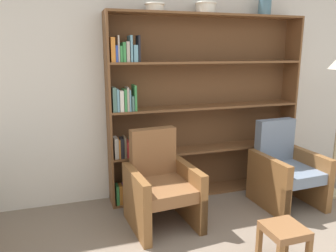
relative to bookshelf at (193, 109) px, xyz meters
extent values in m
cube|color=silver|center=(0.05, 0.16, 0.32)|extent=(12.00, 0.06, 2.75)
cube|color=brown|center=(-1.00, -0.03, 0.01)|extent=(0.02, 0.30, 2.13)
cube|color=brown|center=(1.32, -0.03, 0.01)|extent=(0.02, 0.30, 2.13)
cube|color=brown|center=(0.16, -0.03, 1.06)|extent=(2.30, 0.30, 0.03)
cube|color=brown|center=(0.16, -0.03, -1.04)|extent=(2.30, 0.30, 0.03)
cube|color=brown|center=(0.16, 0.11, 0.01)|extent=(2.30, 0.01, 2.13)
cube|color=#388C47|center=(-0.95, -0.09, -0.92)|extent=(0.03, 0.14, 0.22)
cube|color=orange|center=(-0.92, -0.10, -0.92)|extent=(0.03, 0.12, 0.22)
cube|color=#994C99|center=(-0.87, -0.10, -0.92)|extent=(0.04, 0.13, 0.22)
cube|color=#B2A899|center=(-0.84, -0.09, -0.91)|extent=(0.02, 0.15, 0.23)
cube|color=#B2A899|center=(-0.81, -0.06, -0.90)|extent=(0.02, 0.20, 0.25)
cube|color=black|center=(-0.78, -0.10, -0.92)|extent=(0.03, 0.13, 0.21)
cube|color=black|center=(-0.74, -0.10, -0.89)|extent=(0.04, 0.12, 0.27)
cube|color=red|center=(-0.70, -0.09, -0.91)|extent=(0.03, 0.15, 0.24)
cube|color=brown|center=(0.16, -0.03, -0.50)|extent=(2.30, 0.30, 0.02)
cube|color=#B2A899|center=(-0.95, -0.08, -0.37)|extent=(0.04, 0.16, 0.23)
cube|color=orange|center=(-0.92, -0.09, -0.38)|extent=(0.02, 0.15, 0.21)
cube|color=black|center=(-0.89, -0.10, -0.37)|extent=(0.04, 0.13, 0.22)
cube|color=#7F6B4C|center=(-0.85, -0.09, -0.37)|extent=(0.02, 0.14, 0.23)
cube|color=red|center=(-0.82, -0.08, -0.39)|extent=(0.03, 0.17, 0.18)
cube|color=#4C756B|center=(-0.78, -0.09, -0.38)|extent=(0.02, 0.15, 0.21)
cube|color=red|center=(-0.75, -0.07, -0.40)|extent=(0.03, 0.18, 0.16)
cube|color=black|center=(-0.72, -0.06, -0.40)|extent=(0.03, 0.20, 0.17)
cube|color=#669EB2|center=(-0.69, -0.10, -0.40)|extent=(0.02, 0.13, 0.16)
cube|color=brown|center=(0.16, -0.03, 0.02)|extent=(2.30, 0.30, 0.02)
cube|color=#4C756B|center=(-0.95, -0.10, 0.17)|extent=(0.04, 0.13, 0.26)
cube|color=#669EB2|center=(-0.92, -0.10, 0.16)|extent=(0.02, 0.12, 0.24)
cube|color=white|center=(-0.88, -0.10, 0.15)|extent=(0.04, 0.13, 0.22)
cube|color=#388C47|center=(-0.84, -0.06, 0.16)|extent=(0.03, 0.20, 0.24)
cube|color=#B2A899|center=(-0.81, -0.08, 0.17)|extent=(0.02, 0.16, 0.26)
cube|color=#669EB2|center=(-0.79, -0.08, 0.15)|extent=(0.02, 0.16, 0.23)
cube|color=#4C756B|center=(-0.76, -0.10, 0.12)|extent=(0.02, 0.13, 0.16)
cube|color=#388C47|center=(-0.73, -0.07, 0.17)|extent=(0.02, 0.18, 0.28)
cube|color=brown|center=(0.16, -0.03, 0.54)|extent=(2.30, 0.30, 0.02)
cube|color=orange|center=(-0.95, -0.07, 0.68)|extent=(0.04, 0.18, 0.25)
cube|color=#334CB2|center=(-0.91, -0.08, 0.64)|extent=(0.02, 0.17, 0.17)
cube|color=#B2A899|center=(-0.89, -0.06, 0.69)|extent=(0.02, 0.20, 0.27)
cube|color=#388C47|center=(-0.87, -0.07, 0.64)|extent=(0.03, 0.18, 0.16)
cube|color=#388C47|center=(-0.83, -0.07, 0.66)|extent=(0.03, 0.19, 0.20)
cube|color=#B2A899|center=(-0.80, -0.09, 0.66)|extent=(0.03, 0.15, 0.21)
cube|color=#669EB2|center=(-0.76, -0.06, 0.69)|extent=(0.02, 0.19, 0.27)
cube|color=#669EB2|center=(-0.72, -0.08, 0.64)|extent=(0.04, 0.17, 0.17)
cube|color=black|center=(-0.68, -0.09, 0.69)|extent=(0.02, 0.15, 0.27)
cylinder|color=silver|center=(-0.47, -0.03, 1.12)|extent=(0.19, 0.19, 0.08)
torus|color=silver|center=(-0.47, -0.03, 1.15)|extent=(0.22, 0.22, 0.02)
cylinder|color=silver|center=(0.11, -0.03, 1.14)|extent=(0.22, 0.22, 0.12)
torus|color=silver|center=(0.11, -0.03, 1.19)|extent=(0.24, 0.24, 0.02)
cylinder|color=slate|center=(0.87, -0.03, 1.17)|extent=(0.15, 0.15, 0.19)
cube|color=brown|center=(-0.27, -0.95, -0.87)|extent=(0.08, 0.08, 0.36)
cube|color=brown|center=(-0.84, -1.00, -0.87)|extent=(0.08, 0.08, 0.36)
cube|color=brown|center=(-0.33, -0.34, -0.87)|extent=(0.08, 0.08, 0.36)
cube|color=brown|center=(-0.89, -0.39, -0.87)|extent=(0.08, 0.08, 0.36)
cube|color=brown|center=(-0.58, -0.67, -0.66)|extent=(0.53, 0.68, 0.12)
cube|color=brown|center=(-0.61, -0.39, -0.37)|extent=(0.49, 0.16, 0.52)
cube|color=brown|center=(-0.30, -0.65, -0.75)|extent=(0.14, 0.68, 0.60)
cube|color=brown|center=(-0.86, -0.70, -0.75)|extent=(0.14, 0.68, 0.60)
cube|color=brown|center=(1.20, -0.96, -0.87)|extent=(0.07, 0.07, 0.36)
cube|color=brown|center=(0.63, -0.99, -0.87)|extent=(0.07, 0.07, 0.36)
cube|color=brown|center=(1.17, -0.35, -0.87)|extent=(0.07, 0.07, 0.36)
cube|color=brown|center=(0.60, -0.38, -0.87)|extent=(0.07, 0.07, 0.36)
cube|color=slate|center=(0.90, -0.67, -0.66)|extent=(0.51, 0.66, 0.12)
cube|color=slate|center=(0.89, -0.39, -0.37)|extent=(0.49, 0.14, 0.52)
cube|color=brown|center=(1.18, -0.66, -0.75)|extent=(0.11, 0.68, 0.60)
cube|color=brown|center=(0.62, -0.68, -0.75)|extent=(0.11, 0.68, 0.60)
cylinder|color=tan|center=(1.61, -0.59, -1.04)|extent=(0.32, 0.32, 0.02)
cube|color=brown|center=(0.01, -1.46, -0.90)|extent=(0.04, 0.04, 0.30)
cube|color=brown|center=(0.28, -1.46, -0.90)|extent=(0.04, 0.04, 0.30)
cube|color=brown|center=(0.15, -1.60, -0.72)|extent=(0.31, 0.31, 0.06)
camera|label=1|loc=(-1.46, -3.56, 0.67)|focal=35.00mm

